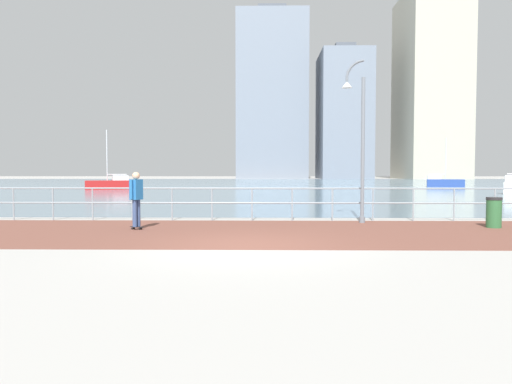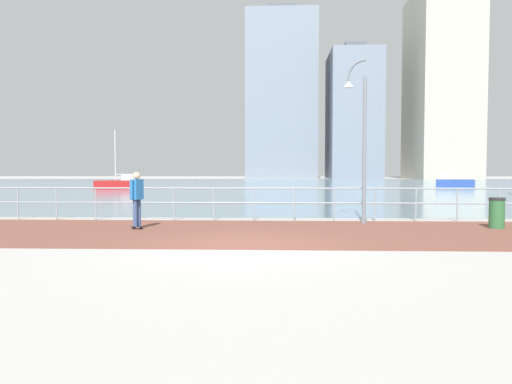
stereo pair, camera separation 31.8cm
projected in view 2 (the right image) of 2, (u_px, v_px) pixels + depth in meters
The scene contains 12 objects.
ground at pixel (268, 187), 50.55m from camera, with size 220.00×220.00×0.00m, color #ADAAA5.
brick_paving at pixel (249, 232), 13.09m from camera, with size 28.00×6.03×0.01m, color brown.
harbor_water at pixel (269, 184), 61.02m from camera, with size 180.00×88.00×0.00m, color #6B899E.
waterfront_railing at pixel (253, 198), 16.06m from camera, with size 25.25×0.06×1.16m.
lamppost at pixel (360, 133), 15.27m from camera, with size 0.79×0.45×5.42m.
skateboarder at pixel (137, 195), 13.66m from camera, with size 0.41×0.54×1.70m.
trash_bin at pixel (497, 213), 13.90m from camera, with size 0.46×0.46×0.93m.
sailboat_teal at pixel (454, 182), 50.94m from camera, with size 4.07×2.28×5.46m.
sailboat_blue at pixel (117, 184), 43.94m from camera, with size 4.18×2.62×5.63m.
tower_glass at pixel (441, 86), 105.05m from camera, with size 12.98×17.94×44.12m.
tower_slate at pixel (353, 116), 110.08m from camera, with size 11.68×15.46×31.69m.
tower_beige at pixel (281, 97), 113.71m from camera, with size 17.11×13.64×41.90m.
Camera 2 is at (0.73, -10.54, 1.72)m, focal length 32.37 mm.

